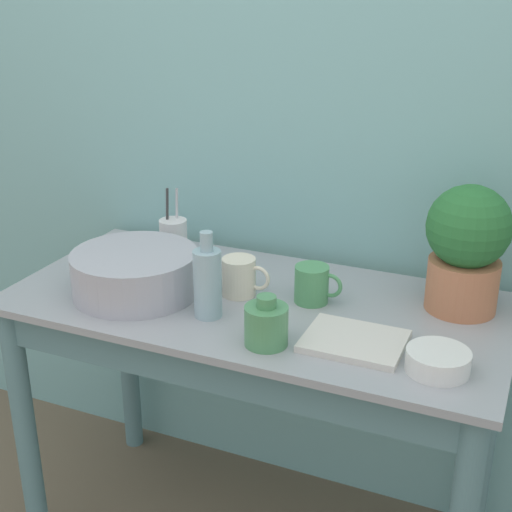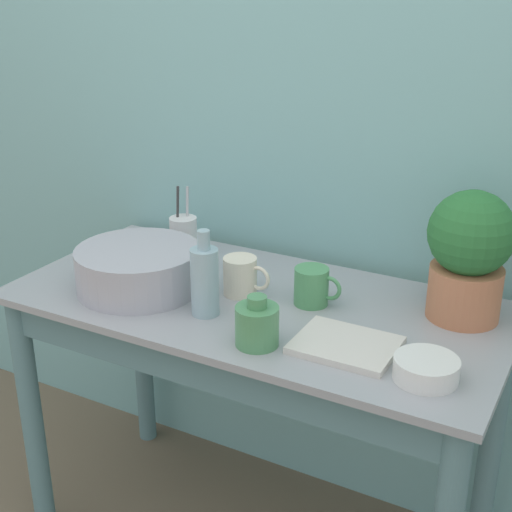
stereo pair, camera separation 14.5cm
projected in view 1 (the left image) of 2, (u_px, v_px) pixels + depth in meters
wall_back at (308, 113)px, 1.97m from camera, size 6.00×0.05×2.40m
counter_table at (252, 360)px, 1.86m from camera, size 1.27×0.61×0.79m
potted_plant at (467, 246)px, 1.71m from camera, size 0.20×0.20×0.32m
bowl_wash_large at (135, 273)px, 1.83m from camera, size 0.33×0.33×0.11m
bottle_tall at (208, 282)px, 1.70m from camera, size 0.07×0.07×0.22m
bottle_short at (266, 324)px, 1.58m from camera, size 0.10×0.10×0.12m
mug_green at (313, 284)px, 1.79m from camera, size 0.12×0.09×0.10m
mug_cream at (240, 277)px, 1.83m from camera, size 0.13×0.09×0.10m
bowl_small_enamel_white at (438, 361)px, 1.49m from camera, size 0.14×0.14×0.05m
utensil_cup at (174, 238)px, 2.07m from camera, size 0.08×0.08×0.20m
tray_board at (354, 341)px, 1.60m from camera, size 0.22×0.18×0.02m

